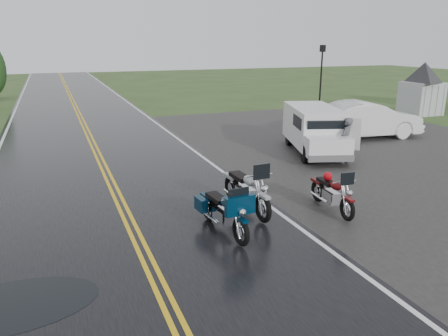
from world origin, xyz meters
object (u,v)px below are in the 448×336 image
Objects in this scene: person_at_van at (346,141)px; sedan_white at (366,120)px; motorcycle_teal at (241,220)px; motorcycle_red at (348,200)px; motorcycle_silver at (263,197)px; visitor_center at (424,75)px; van_white at (307,139)px; lamp_post_far_right at (321,80)px.

sedan_white is (3.66, 3.40, 0.00)m from person_at_van.
motorcycle_teal is 1.30× the size of person_at_van.
motorcycle_silver is at bearing 166.15° from motorcycle_red.
visitor_center is 14.03m from person_at_van.
motorcycle_silver is (-2.02, 0.68, 0.12)m from motorcycle_red.
motorcycle_teal is at bearing 6.49° from person_at_van.
van_white reaches higher than sedan_white.
motorcycle_red is at bearing -21.49° from motorcycle_silver.
lamp_post_far_right is (10.91, 14.06, 1.40)m from motorcycle_silver.
lamp_post_far_right is at bearing 63.74° from motorcycle_red.
motorcycle_red is 5.78m from person_at_van.
person_at_van is at bearing 31.82° from motorcycle_teal.
lamp_post_far_right reaches higher than van_white.
van_white reaches higher than motorcycle_silver.
visitor_center is at bearing -19.95° from lamp_post_far_right.
motorcycle_red is at bearing -139.83° from visitor_center.
van_white is at bearing -51.79° from person_at_van.
visitor_center is 3.08× the size of sedan_white.
lamp_post_far_right is at bearing -149.92° from person_at_van.
motorcycle_teal is 0.52× the size of lamp_post_far_right.
motorcycle_silver is (1.03, 0.98, 0.07)m from motorcycle_teal.
visitor_center is 7.73× the size of motorcycle_red.
van_white is at bearing 45.43° from motorcycle_silver.
person_at_van reaches higher than motorcycle_teal.
visitor_center reaches higher than motorcycle_silver.
sedan_white is at bearing 53.74° from motorcycle_red.
motorcycle_red is at bearing -0.31° from motorcycle_teal.
lamp_post_far_right is (8.89, 14.74, 1.52)m from motorcycle_red.
lamp_post_far_right reaches higher than motorcycle_red.
motorcycle_silver is at bearing -114.03° from van_white.
visitor_center is at bearing 45.01° from motorcycle_red.
person_at_van reaches higher than motorcycle_silver.
visitor_center is 9.37× the size of person_at_van.
visitor_center is 19.56m from motorcycle_red.
person_at_van is 0.33× the size of sedan_white.
visitor_center is at bearing 32.31° from motorcycle_silver.
person_at_van is (5.40, 3.99, 0.12)m from motorcycle_silver.
motorcycle_silver is 17.85m from lamp_post_far_right.
motorcycle_silver is 0.58× the size of lamp_post_far_right.
motorcycle_red is 1.21× the size of person_at_van.
motorcycle_red is 17.28m from lamp_post_far_right.
van_white is (4.03, 4.51, 0.21)m from motorcycle_silver.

